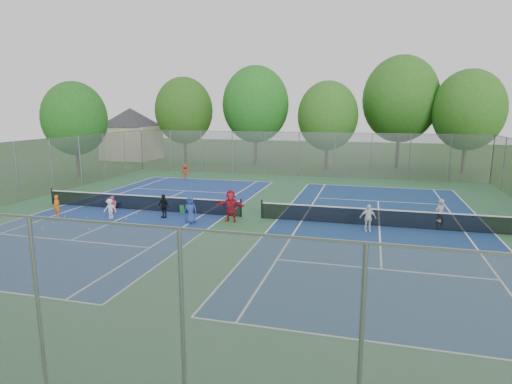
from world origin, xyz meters
TOP-DOWN VIEW (x-y plane):
  - ground at (0.00, 0.00)m, footprint 120.00×120.00m
  - court_pad at (0.00, 0.00)m, footprint 32.00×32.00m
  - court_left at (-7.00, 0.00)m, footprint 10.97×23.77m
  - court_right at (7.00, 0.00)m, footprint 10.97×23.77m
  - net_left at (-7.00, 0.00)m, footprint 12.87×0.10m
  - net_right at (7.00, 0.00)m, footprint 12.87×0.10m
  - fence_north at (0.00, 16.00)m, footprint 32.00×0.10m
  - fence_south at (0.00, -16.00)m, footprint 32.00×0.10m
  - fence_west at (-16.00, 0.00)m, footprint 0.10×32.00m
  - house at (-22.00, 24.00)m, footprint 11.03×11.03m
  - tree_nw at (-14.00, 22.00)m, footprint 6.40×6.40m
  - tree_nl at (-6.00, 23.00)m, footprint 7.20×7.20m
  - tree_nc at (2.00, 21.00)m, footprint 6.00×6.00m
  - tree_nr at (9.00, 24.00)m, footprint 7.60×7.60m
  - tree_ne at (15.00, 22.00)m, footprint 6.60×6.60m
  - tree_side_w at (-19.00, 10.00)m, footprint 5.60×5.60m
  - ball_crate at (-8.80, 0.28)m, footprint 0.44×0.44m
  - ball_hopper at (-4.26, 0.01)m, footprint 0.27×0.27m
  - student_a at (-10.65, -2.86)m, footprint 0.53×0.41m
  - student_b at (-8.09, -1.27)m, footprint 0.64×0.58m
  - student_c at (-7.60, -2.27)m, footprint 0.79×0.51m
  - student_d at (-4.78, -1.33)m, footprint 0.86×0.57m
  - student_e at (-2.82, -2.05)m, footprint 0.78×0.56m
  - student_f at (-0.86, -1.12)m, footprint 1.63×0.53m
  - child_far_baseline at (-9.14, 11.23)m, footprint 0.90×0.57m
  - instructor at (9.92, 0.17)m, footprint 0.70×0.66m
  - teen_court_b at (6.40, -1.09)m, footprint 0.86×0.50m
  - tennis_ball_0 at (-4.77, -4.58)m, footprint 0.07×0.07m
  - tennis_ball_1 at (-10.34, -2.66)m, footprint 0.07×0.07m
  - tennis_ball_2 at (-10.89, -4.23)m, footprint 0.07×0.07m
  - tennis_ball_3 at (-9.74, -5.08)m, footprint 0.07×0.07m
  - tennis_ball_4 at (-6.61, -1.18)m, footprint 0.07×0.07m
  - tennis_ball_5 at (-7.29, -4.63)m, footprint 0.07×0.07m
  - tennis_ball_6 at (-6.59, -2.28)m, footprint 0.07×0.07m
  - tennis_ball_7 at (-10.03, -3.97)m, footprint 0.07×0.07m
  - tennis_ball_8 at (-8.97, -2.54)m, footprint 0.07×0.07m
  - tennis_ball_9 at (-6.89, -6.02)m, footprint 0.07×0.07m

SIDE VIEW (x-z plane):
  - ground at x=0.00m, z-range 0.00..0.00m
  - court_pad at x=0.00m, z-range 0.00..0.01m
  - court_left at x=-7.00m, z-range 0.01..0.02m
  - court_right at x=7.00m, z-range 0.01..0.02m
  - tennis_ball_0 at x=-4.77m, z-range 0.00..0.07m
  - tennis_ball_1 at x=-10.34m, z-range 0.00..0.07m
  - tennis_ball_2 at x=-10.89m, z-range 0.00..0.07m
  - tennis_ball_3 at x=-9.74m, z-range 0.00..0.07m
  - tennis_ball_4 at x=-6.61m, z-range 0.00..0.07m
  - tennis_ball_5 at x=-7.29m, z-range 0.00..0.07m
  - tennis_ball_6 at x=-6.59m, z-range 0.00..0.07m
  - tennis_ball_7 at x=-10.03m, z-range 0.00..0.07m
  - tennis_ball_8 at x=-8.97m, z-range 0.00..0.07m
  - tennis_ball_9 at x=-6.89m, z-range 0.00..0.07m
  - ball_crate at x=-8.80m, z-range 0.00..0.33m
  - ball_hopper at x=-4.26m, z-range 0.00..0.49m
  - net_left at x=-7.00m, z-range 0.00..0.91m
  - net_right at x=7.00m, z-range 0.00..0.91m
  - student_b at x=-8.09m, z-range 0.00..1.06m
  - student_c at x=-7.60m, z-range 0.00..1.14m
  - student_a at x=-10.65m, z-range 0.00..1.30m
  - child_far_baseline at x=-9.14m, z-range 0.00..1.31m
  - student_d at x=-4.78m, z-range 0.00..1.35m
  - teen_court_b at x=6.40m, z-range 0.00..1.38m
  - student_e at x=-2.82m, z-range 0.00..1.47m
  - instructor at x=9.92m, z-range 0.00..1.60m
  - student_f at x=-0.86m, z-range 0.00..1.75m
  - fence_north at x=0.00m, z-range 0.00..4.00m
  - fence_south at x=0.00m, z-range 0.00..4.00m
  - fence_west at x=-16.00m, z-range 0.00..4.00m
  - house at x=-22.00m, z-range 0.56..7.86m
  - tree_side_w at x=-19.00m, z-range 1.01..9.48m
  - tree_nc at x=2.00m, z-range 0.97..9.82m
  - tree_nw at x=-14.00m, z-range 1.10..10.68m
  - tree_ne at x=15.00m, z-range 1.08..10.85m
  - tree_nl at x=-6.00m, z-range 1.20..11.89m
  - tree_nr at x=9.00m, z-range 1.33..12.75m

